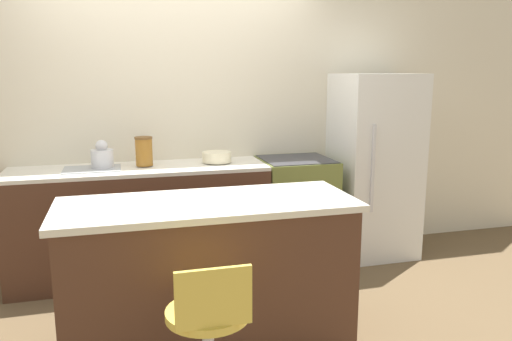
{
  "coord_description": "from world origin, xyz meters",
  "views": [
    {
      "loc": [
        -0.44,
        -3.77,
        1.68
      ],
      "look_at": [
        0.51,
        -0.29,
        0.97
      ],
      "focal_mm": 35.0,
      "sensor_mm": 36.0,
      "label": 1
    }
  ],
  "objects_px": {
    "stool_chair": "(209,340)",
    "kettle": "(102,156)",
    "mixing_bowl": "(217,157)",
    "refrigerator": "(374,166)",
    "oven_range": "(296,210)"
  },
  "relations": [
    {
      "from": "kettle",
      "to": "oven_range",
      "type": "bearing_deg",
      "value": -1.05
    },
    {
      "from": "oven_range",
      "to": "mixing_bowl",
      "type": "height_order",
      "value": "mixing_bowl"
    },
    {
      "from": "stool_chair",
      "to": "kettle",
      "type": "distance_m",
      "value": 2.07
    },
    {
      "from": "oven_range",
      "to": "stool_chair",
      "type": "bearing_deg",
      "value": -120.94
    },
    {
      "from": "stool_chair",
      "to": "mixing_bowl",
      "type": "height_order",
      "value": "mixing_bowl"
    },
    {
      "from": "refrigerator",
      "to": "mixing_bowl",
      "type": "relative_size",
      "value": 6.8
    },
    {
      "from": "refrigerator",
      "to": "kettle",
      "type": "relative_size",
      "value": 7.54
    },
    {
      "from": "kettle",
      "to": "mixing_bowl",
      "type": "relative_size",
      "value": 0.9
    },
    {
      "from": "mixing_bowl",
      "to": "refrigerator",
      "type": "bearing_deg",
      "value": -2.04
    },
    {
      "from": "oven_range",
      "to": "kettle",
      "type": "bearing_deg",
      "value": 178.95
    },
    {
      "from": "oven_range",
      "to": "kettle",
      "type": "distance_m",
      "value": 1.73
    },
    {
      "from": "kettle",
      "to": "mixing_bowl",
      "type": "xyz_separation_m",
      "value": [
        0.93,
        0.0,
        -0.05
      ]
    },
    {
      "from": "kettle",
      "to": "mixing_bowl",
      "type": "distance_m",
      "value": 0.93
    },
    {
      "from": "stool_chair",
      "to": "refrigerator",
      "type": "bearing_deg",
      "value": 44.66
    },
    {
      "from": "oven_range",
      "to": "refrigerator",
      "type": "bearing_deg",
      "value": -1.67
    }
  ]
}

